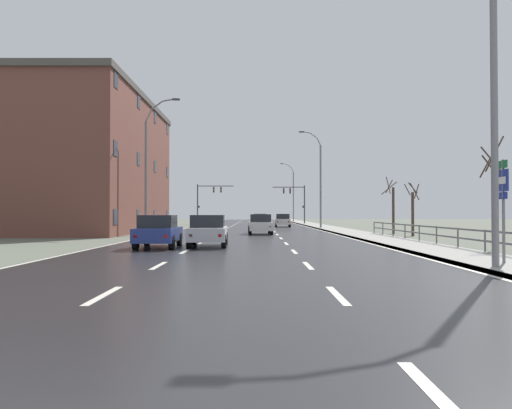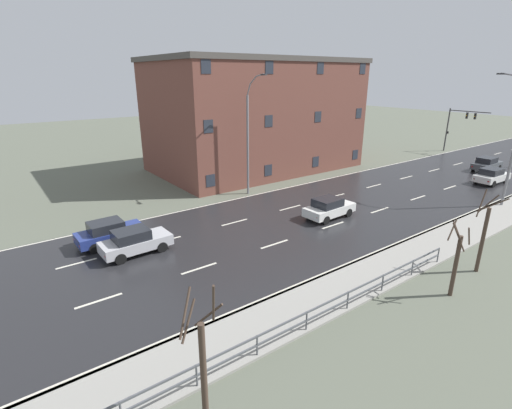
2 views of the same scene
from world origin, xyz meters
name	(u,v)px [view 2 (image 2 of 2)]	position (x,y,z in m)	size (l,w,h in m)	color
ground_plane	(412,187)	(0.00, 48.00, -0.06)	(160.00, 160.00, 0.12)	#5B6051
road_asphalt_strip	(472,169)	(0.00, 60.00, 0.01)	(14.00, 120.00, 0.03)	#232326
guardrail	(196,372)	(9.85, 19.51, 0.71)	(0.07, 30.85, 1.00)	#515459
street_lamp_left_bank	(249,138)	(-7.42, 33.92, 5.06)	(2.64, 0.24, 10.37)	slate
traffic_signal_left	(458,123)	(-6.55, 68.26, 4.08)	(5.40, 0.36, 5.90)	#38383A
car_distant	(487,164)	(1.23, 60.45, 0.80)	(1.88, 4.12, 1.57)	#474C51
car_far_left	(329,208)	(1.04, 35.28, 0.80)	(1.95, 4.16, 1.57)	silver
car_far_right	(110,232)	(-3.93, 20.60, 0.80)	(1.92, 4.14, 1.57)	navy
car_near_right	(135,241)	(-1.65, 21.43, 0.80)	(1.94, 4.16, 1.57)	#B7B7BC
car_near_left	(492,176)	(3.92, 55.32, 0.80)	(1.96, 4.16, 1.57)	silver
brick_building	(255,115)	(-15.66, 40.57, 6.00)	(13.53, 22.24, 11.98)	brown
bare_tree_near	(203,367)	(11.29, 19.05, 2.20)	(1.17, 1.34, 5.14)	#423328
bare_tree_mid	(456,261)	(11.99, 32.26, 1.85)	(0.92, 0.93, 3.88)	#423328
bare_tree_far	(483,236)	(11.57, 35.85, 2.11)	(1.37, 1.33, 4.57)	#423328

